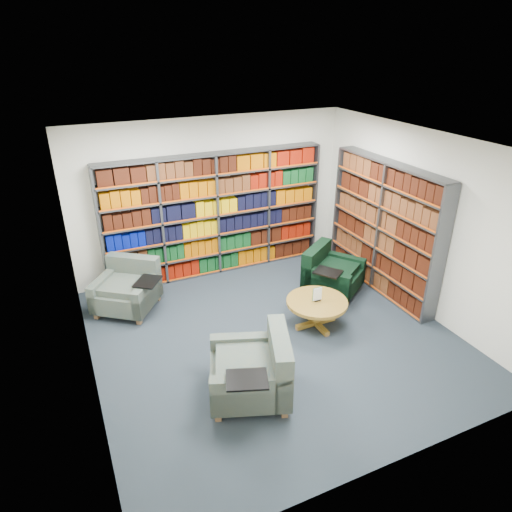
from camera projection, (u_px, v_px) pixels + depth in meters
name	position (u px, v px, depth m)	size (l,w,h in m)	color
room_shell	(274.00, 250.00, 6.11)	(5.02, 5.02, 2.82)	#1B242D
bookshelf_back	(216.00, 215.00, 8.16)	(4.00, 0.28, 2.20)	#47494F
bookshelf_right	(384.00, 228.00, 7.61)	(0.28, 2.50, 2.20)	#47494F
chair_teal_left	(129.00, 289.00, 7.33)	(1.21, 1.21, 0.79)	#0D2C3F
chair_green_right	(329.00, 274.00, 7.82)	(1.19, 1.19, 0.78)	black
chair_teal_front	(257.00, 372.00, 5.48)	(1.20, 1.24, 0.85)	#0D2C3F
coffee_table	(317.00, 306.00, 6.83)	(0.92, 0.92, 0.64)	olive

